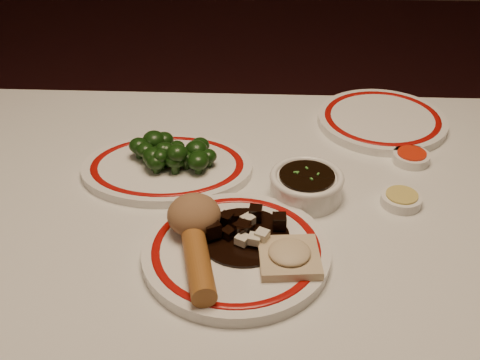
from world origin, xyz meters
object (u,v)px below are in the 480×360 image
at_px(main_plate, 236,252).
at_px(broccoli_pile, 171,153).
at_px(rice_mound, 194,215).
at_px(stirfry_heap, 243,231).
at_px(soy_bowl, 306,186).
at_px(fried_wonton, 289,255).
at_px(spring_roll, 199,265).
at_px(broccoli_plate, 167,168).
at_px(dining_table, 266,274).

height_order(main_plate, broccoli_pile, broccoli_pile).
bearing_deg(rice_mound, stirfry_heap, -8.80).
distance_m(stirfry_heap, broccoli_pile, 0.23).
xyz_separation_m(stirfry_heap, soy_bowl, (0.10, 0.13, -0.01)).
relative_size(fried_wonton, stirfry_heap, 0.67).
height_order(spring_roll, broccoli_pile, broccoli_pile).
height_order(broccoli_plate, broccoli_pile, broccoli_pile).
bearing_deg(rice_mound, broccoli_pile, 108.30).
height_order(fried_wonton, broccoli_pile, broccoli_pile).
bearing_deg(fried_wonton, spring_roll, -164.92).
xyz_separation_m(stirfry_heap, broccoli_pile, (-0.13, 0.19, 0.01)).
bearing_deg(dining_table, broccoli_pile, 138.16).
bearing_deg(broccoli_pile, spring_roll, -74.64).
distance_m(main_plate, fried_wonton, 0.08).
relative_size(dining_table, stirfry_heap, 9.22).
height_order(dining_table, spring_roll, spring_roll).
bearing_deg(fried_wonton, broccoli_plate, 130.34).
relative_size(fried_wonton, broccoli_pile, 0.58).
bearing_deg(broccoli_plate, stirfry_heap, -53.89).
bearing_deg(stirfry_heap, main_plate, -108.82).
bearing_deg(soy_bowl, broccoli_pile, 164.31).
bearing_deg(broccoli_plate, dining_table, -40.18).
xyz_separation_m(broccoli_pile, soy_bowl, (0.22, -0.06, -0.02)).
bearing_deg(broccoli_plate, broccoli_pile, 17.56).
xyz_separation_m(broccoli_plate, soy_bowl, (0.23, -0.06, 0.01)).
relative_size(dining_table, spring_roll, 9.90).
xyz_separation_m(broccoli_plate, broccoli_pile, (0.01, 0.00, 0.03)).
bearing_deg(rice_mound, main_plate, -30.35).
xyz_separation_m(fried_wonton, broccoli_plate, (-0.20, 0.24, -0.02)).
bearing_deg(fried_wonton, soy_bowl, 79.95).
height_order(fried_wonton, soy_bowl, same).
xyz_separation_m(dining_table, soy_bowl, (0.06, 0.08, 0.11)).
distance_m(stirfry_heap, broccoli_plate, 0.23).
bearing_deg(stirfry_heap, rice_mound, 171.20).
height_order(stirfry_heap, broccoli_pile, broccoli_pile).
distance_m(broccoli_plate, broccoli_pile, 0.03).
distance_m(spring_roll, fried_wonton, 0.12).
bearing_deg(broccoli_plate, fried_wonton, -49.66).
distance_m(rice_mound, stirfry_heap, 0.07).
relative_size(stirfry_heap, broccoli_pile, 0.86).
bearing_deg(dining_table, soy_bowl, 54.02).
xyz_separation_m(stirfry_heap, broccoli_plate, (-0.14, 0.19, -0.02)).
bearing_deg(stirfry_heap, broccoli_plate, 126.11).
distance_m(rice_mound, spring_roll, 0.09).
bearing_deg(broccoli_pile, dining_table, -41.84).
distance_m(dining_table, soy_bowl, 0.15).
distance_m(rice_mound, fried_wonton, 0.15).
bearing_deg(fried_wonton, rice_mound, 155.83).
bearing_deg(soy_bowl, rice_mound, -145.19).
relative_size(stirfry_heap, soy_bowl, 1.13).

